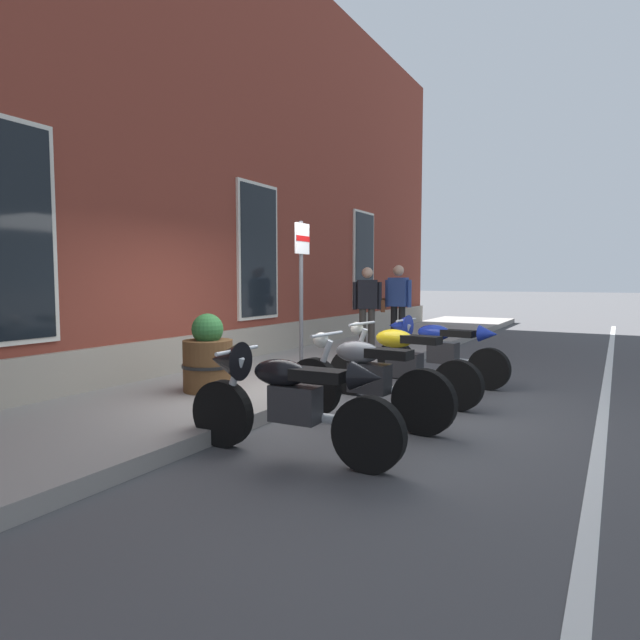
{
  "coord_description": "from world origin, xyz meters",
  "views": [
    {
      "loc": [
        -5.79,
        -3.31,
        1.57
      ],
      "look_at": [
        0.54,
        0.24,
        1.03
      ],
      "focal_mm": 29.95,
      "sensor_mm": 36.0,
      "label": 1
    }
  ],
  "objects_px": {
    "motorcycle_black_sport": "(282,396)",
    "parking_sign": "(302,276)",
    "pedestrian_blue_top": "(398,301)",
    "motorcycle_grey_naked": "(364,380)",
    "barrel_planter": "(208,359)",
    "motorcycle_blue_sport": "(435,347)",
    "motorcycle_yellow_naked": "(399,364)",
    "pedestrian_dark_jacket": "(368,303)"
  },
  "relations": [
    {
      "from": "motorcycle_yellow_naked",
      "to": "motorcycle_blue_sport",
      "type": "relative_size",
      "value": 1.02
    },
    {
      "from": "motorcycle_yellow_naked",
      "to": "motorcycle_grey_naked",
      "type": "bearing_deg",
      "value": -177.16
    },
    {
      "from": "motorcycle_grey_naked",
      "to": "motorcycle_blue_sport",
      "type": "distance_m",
      "value": 2.66
    },
    {
      "from": "motorcycle_grey_naked",
      "to": "parking_sign",
      "type": "height_order",
      "value": "parking_sign"
    },
    {
      "from": "motorcycle_yellow_naked",
      "to": "barrel_planter",
      "type": "xyz_separation_m",
      "value": [
        -1.24,
        2.11,
        0.08
      ]
    },
    {
      "from": "motorcycle_yellow_naked",
      "to": "pedestrian_blue_top",
      "type": "xyz_separation_m",
      "value": [
        4.2,
        1.64,
        0.64
      ]
    },
    {
      "from": "motorcycle_black_sport",
      "to": "barrel_planter",
      "type": "height_order",
      "value": "barrel_planter"
    },
    {
      "from": "motorcycle_black_sport",
      "to": "motorcycle_grey_naked",
      "type": "height_order",
      "value": "motorcycle_black_sport"
    },
    {
      "from": "pedestrian_blue_top",
      "to": "motorcycle_grey_naked",
      "type": "bearing_deg",
      "value": -162.58
    },
    {
      "from": "barrel_planter",
      "to": "parking_sign",
      "type": "bearing_deg",
      "value": -19.33
    },
    {
      "from": "motorcycle_black_sport",
      "to": "parking_sign",
      "type": "xyz_separation_m",
      "value": [
        2.76,
        1.47,
        1.08
      ]
    },
    {
      "from": "motorcycle_black_sport",
      "to": "pedestrian_dark_jacket",
      "type": "height_order",
      "value": "pedestrian_dark_jacket"
    },
    {
      "from": "motorcycle_black_sport",
      "to": "pedestrian_dark_jacket",
      "type": "relative_size",
      "value": 1.27
    },
    {
      "from": "motorcycle_blue_sport",
      "to": "parking_sign",
      "type": "relative_size",
      "value": 0.93
    },
    {
      "from": "pedestrian_dark_jacket",
      "to": "parking_sign",
      "type": "relative_size",
      "value": 0.74
    },
    {
      "from": "parking_sign",
      "to": "motorcycle_blue_sport",
      "type": "bearing_deg",
      "value": -52.83
    },
    {
      "from": "motorcycle_black_sport",
      "to": "parking_sign",
      "type": "bearing_deg",
      "value": 28.07
    },
    {
      "from": "motorcycle_blue_sport",
      "to": "pedestrian_blue_top",
      "type": "bearing_deg",
      "value": 31.03
    },
    {
      "from": "parking_sign",
      "to": "barrel_planter",
      "type": "distance_m",
      "value": 1.87
    },
    {
      "from": "motorcycle_yellow_naked",
      "to": "pedestrian_blue_top",
      "type": "bearing_deg",
      "value": 21.33
    },
    {
      "from": "parking_sign",
      "to": "pedestrian_blue_top",
      "type": "bearing_deg",
      "value": 0.57
    },
    {
      "from": "motorcycle_blue_sport",
      "to": "parking_sign",
      "type": "height_order",
      "value": "parking_sign"
    },
    {
      "from": "motorcycle_yellow_naked",
      "to": "pedestrian_blue_top",
      "type": "height_order",
      "value": "pedestrian_blue_top"
    },
    {
      "from": "motorcycle_grey_naked",
      "to": "parking_sign",
      "type": "xyz_separation_m",
      "value": [
        1.43,
        1.66,
        1.14
      ]
    },
    {
      "from": "pedestrian_dark_jacket",
      "to": "pedestrian_blue_top",
      "type": "bearing_deg",
      "value": -28.92
    },
    {
      "from": "motorcycle_black_sport",
      "to": "pedestrian_blue_top",
      "type": "relative_size",
      "value": 1.23
    },
    {
      "from": "motorcycle_grey_naked",
      "to": "motorcycle_yellow_naked",
      "type": "height_order",
      "value": "motorcycle_yellow_naked"
    },
    {
      "from": "motorcycle_black_sport",
      "to": "motorcycle_blue_sport",
      "type": "height_order",
      "value": "motorcycle_blue_sport"
    },
    {
      "from": "motorcycle_black_sport",
      "to": "motorcycle_yellow_naked",
      "type": "height_order",
      "value": "same"
    },
    {
      "from": "motorcycle_grey_naked",
      "to": "barrel_planter",
      "type": "bearing_deg",
      "value": 90.72
    },
    {
      "from": "motorcycle_grey_naked",
      "to": "barrel_planter",
      "type": "xyz_separation_m",
      "value": [
        -0.03,
        2.17,
        0.08
      ]
    },
    {
      "from": "motorcycle_grey_naked",
      "to": "pedestrian_dark_jacket",
      "type": "bearing_deg",
      "value": 23.83
    },
    {
      "from": "motorcycle_black_sport",
      "to": "pedestrian_blue_top",
      "type": "xyz_separation_m",
      "value": [
        6.74,
        1.51,
        0.58
      ]
    },
    {
      "from": "motorcycle_yellow_naked",
      "to": "motorcycle_blue_sport",
      "type": "height_order",
      "value": "motorcycle_blue_sport"
    },
    {
      "from": "motorcycle_yellow_naked",
      "to": "parking_sign",
      "type": "relative_size",
      "value": 0.95
    },
    {
      "from": "motorcycle_grey_naked",
      "to": "motorcycle_black_sport",
      "type": "bearing_deg",
      "value": 171.84
    },
    {
      "from": "motorcycle_black_sport",
      "to": "parking_sign",
      "type": "relative_size",
      "value": 0.94
    },
    {
      "from": "motorcycle_blue_sport",
      "to": "barrel_planter",
      "type": "xyz_separation_m",
      "value": [
        -2.69,
        2.13,
        0.01
      ]
    },
    {
      "from": "motorcycle_black_sport",
      "to": "parking_sign",
      "type": "height_order",
      "value": "parking_sign"
    },
    {
      "from": "motorcycle_black_sport",
      "to": "barrel_planter",
      "type": "xyz_separation_m",
      "value": [
        1.3,
        1.98,
        0.02
      ]
    },
    {
      "from": "pedestrian_blue_top",
      "to": "parking_sign",
      "type": "relative_size",
      "value": 0.76
    },
    {
      "from": "motorcycle_blue_sport",
      "to": "parking_sign",
      "type": "bearing_deg",
      "value": 127.17
    }
  ]
}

